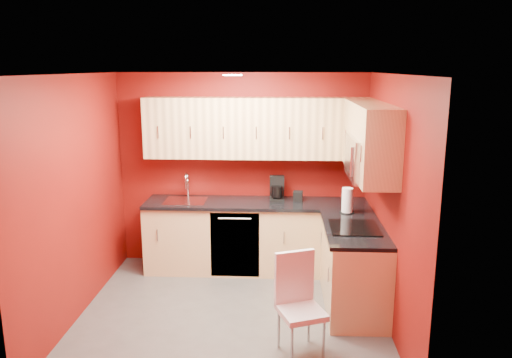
# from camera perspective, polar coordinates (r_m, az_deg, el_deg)

# --- Properties ---
(floor) EXTENTS (3.20, 3.20, 0.00)m
(floor) POSITION_cam_1_polar(r_m,az_deg,el_deg) (5.51, -2.75, -15.08)
(floor) COLOR #4F4C4A
(floor) RESTS_ON ground
(ceiling) EXTENTS (3.20, 3.20, 0.00)m
(ceiling) POSITION_cam_1_polar(r_m,az_deg,el_deg) (4.87, -3.07, 11.90)
(ceiling) COLOR white
(ceiling) RESTS_ON wall_back
(wall_back) EXTENTS (3.20, 0.00, 3.20)m
(wall_back) POSITION_cam_1_polar(r_m,az_deg,el_deg) (6.50, -1.58, 1.02)
(wall_back) COLOR maroon
(wall_back) RESTS_ON floor
(wall_front) EXTENTS (3.20, 0.00, 3.20)m
(wall_front) POSITION_cam_1_polar(r_m,az_deg,el_deg) (3.63, -5.30, -8.63)
(wall_front) COLOR maroon
(wall_front) RESTS_ON floor
(wall_left) EXTENTS (0.00, 3.00, 3.00)m
(wall_left) POSITION_cam_1_polar(r_m,az_deg,el_deg) (5.45, -19.91, -2.07)
(wall_left) COLOR maroon
(wall_left) RESTS_ON floor
(wall_right) EXTENTS (0.00, 3.00, 3.00)m
(wall_right) POSITION_cam_1_polar(r_m,az_deg,el_deg) (5.14, 15.15, -2.59)
(wall_right) COLOR maroon
(wall_right) RESTS_ON floor
(base_cabinets_back) EXTENTS (2.80, 0.60, 0.87)m
(base_cabinets_back) POSITION_cam_1_polar(r_m,az_deg,el_deg) (6.42, 0.05, -6.69)
(base_cabinets_back) COLOR tan
(base_cabinets_back) RESTS_ON floor
(base_cabinets_right) EXTENTS (0.60, 1.30, 0.87)m
(base_cabinets_right) POSITION_cam_1_polar(r_m,az_deg,el_deg) (5.58, 11.07, -9.99)
(base_cabinets_right) COLOR tan
(base_cabinets_right) RESTS_ON floor
(countertop_back) EXTENTS (2.80, 0.63, 0.04)m
(countertop_back) POSITION_cam_1_polar(r_m,az_deg,el_deg) (6.27, 0.04, -2.81)
(countertop_back) COLOR black
(countertop_back) RESTS_ON base_cabinets_back
(countertop_right) EXTENTS (0.63, 1.27, 0.04)m
(countertop_right) POSITION_cam_1_polar(r_m,az_deg,el_deg) (5.41, 11.14, -5.61)
(countertop_right) COLOR black
(countertop_right) RESTS_ON base_cabinets_right
(upper_cabinets_back) EXTENTS (2.80, 0.35, 0.75)m
(upper_cabinets_back) POSITION_cam_1_polar(r_m,az_deg,el_deg) (6.22, 0.11, 5.86)
(upper_cabinets_back) COLOR #EBC585
(upper_cabinets_back) RESTS_ON wall_back
(upper_cabinets_right) EXTENTS (0.35, 1.55, 0.75)m
(upper_cabinets_right) POSITION_cam_1_polar(r_m,az_deg,el_deg) (5.41, 12.76, 5.18)
(upper_cabinets_right) COLOR #EBC585
(upper_cabinets_right) RESTS_ON wall_right
(microwave) EXTENTS (0.42, 0.76, 0.42)m
(microwave) POSITION_cam_1_polar(r_m,az_deg,el_deg) (5.21, 12.74, 2.35)
(microwave) COLOR silver
(microwave) RESTS_ON upper_cabinets_right
(cooktop) EXTENTS (0.50, 0.55, 0.01)m
(cooktop) POSITION_cam_1_polar(r_m,az_deg,el_deg) (5.37, 11.15, -5.47)
(cooktop) COLOR black
(cooktop) RESTS_ON countertop_right
(sink) EXTENTS (0.52, 0.42, 0.35)m
(sink) POSITION_cam_1_polar(r_m,az_deg,el_deg) (6.38, -8.05, -2.16)
(sink) COLOR silver
(sink) RESTS_ON countertop_back
(dishwasher_front) EXTENTS (0.60, 0.02, 0.82)m
(dishwasher_front) POSITION_cam_1_polar(r_m,az_deg,el_deg) (6.17, -2.43, -7.54)
(dishwasher_front) COLOR black
(dishwasher_front) RESTS_ON base_cabinets_back
(downlight) EXTENTS (0.20, 0.20, 0.01)m
(downlight) POSITION_cam_1_polar(r_m,az_deg,el_deg) (5.17, -2.72, 11.78)
(downlight) COLOR white
(downlight) RESTS_ON ceiling
(coffee_maker) EXTENTS (0.19, 0.25, 0.31)m
(coffee_maker) POSITION_cam_1_polar(r_m,az_deg,el_deg) (6.30, 2.41, -1.12)
(coffee_maker) COLOR black
(coffee_maker) RESTS_ON countertop_back
(napkin_holder) EXTENTS (0.13, 0.13, 0.13)m
(napkin_holder) POSITION_cam_1_polar(r_m,az_deg,el_deg) (6.31, 4.82, -1.97)
(napkin_holder) COLOR black
(napkin_holder) RESTS_ON countertop_back
(paper_towel) EXTENTS (0.22, 0.22, 0.29)m
(paper_towel) POSITION_cam_1_polar(r_m,az_deg,el_deg) (5.86, 10.39, -2.43)
(paper_towel) COLOR white
(paper_towel) RESTS_ON countertop_right
(dining_chair) EXTENTS (0.49, 0.50, 0.93)m
(dining_chair) POSITION_cam_1_polar(r_m,az_deg,el_deg) (4.63, 5.20, -14.32)
(dining_chair) COLOR silver
(dining_chair) RESTS_ON floor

